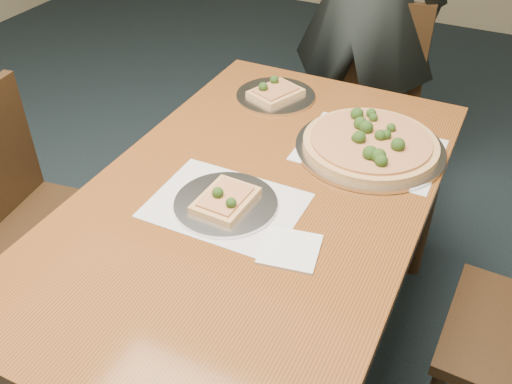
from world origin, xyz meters
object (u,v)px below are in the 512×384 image
at_px(chair_left, 28,211).
at_px(slice_plate_far, 275,94).
at_px(dining_table, 256,217).
at_px(chair_far, 369,96).
at_px(pizza_pan, 370,144).
at_px(slice_plate_near, 226,202).

distance_m(chair_left, slice_plate_far, 0.93).
distance_m(dining_table, chair_far, 1.13).
bearing_deg(chair_left, dining_table, -86.61).
bearing_deg(pizza_pan, dining_table, -122.94).
distance_m(chair_far, pizza_pan, 0.85).
distance_m(chair_far, slice_plate_near, 1.24).
xyz_separation_m(pizza_pan, slice_plate_near, (-0.27, -0.43, -0.01)).
bearing_deg(chair_left, slice_plate_near, -92.92).
xyz_separation_m(pizza_pan, slice_plate_far, (-0.40, 0.19, -0.01)).
distance_m(dining_table, pizza_pan, 0.42).
bearing_deg(dining_table, chair_left, -168.99).
bearing_deg(slice_plate_far, chair_far, 72.05).
xyz_separation_m(chair_left, slice_plate_far, (0.59, 0.68, 0.25)).
xyz_separation_m(dining_table, slice_plate_near, (-0.05, -0.09, 0.11)).
bearing_deg(chair_left, slice_plate_far, -48.40).
distance_m(dining_table, chair_left, 0.80).
height_order(dining_table, slice_plate_far, slice_plate_far).
height_order(dining_table, chair_left, chair_left).
relative_size(chair_left, slice_plate_near, 3.25).
bearing_deg(pizza_pan, chair_left, -153.57).
xyz_separation_m(chair_far, pizza_pan, (0.21, -0.78, 0.26)).
height_order(dining_table, chair_far, chair_far).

